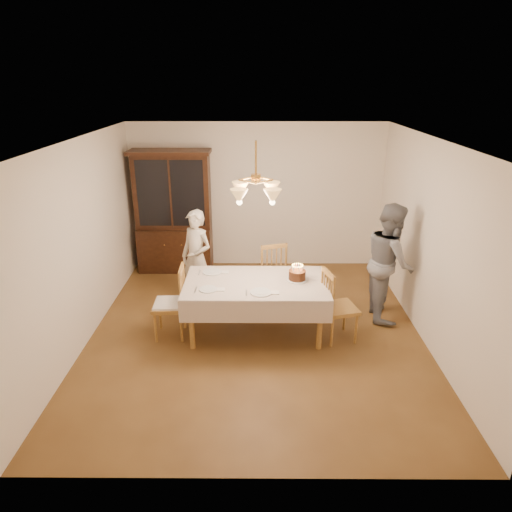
{
  "coord_description": "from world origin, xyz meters",
  "views": [
    {
      "loc": [
        0.03,
        -5.52,
        3.3
      ],
      "look_at": [
        0.0,
        0.2,
        1.05
      ],
      "focal_mm": 32.0,
      "sensor_mm": 36.0,
      "label": 1
    }
  ],
  "objects_px": {
    "dining_table": "(256,287)",
    "birthday_cake": "(297,275)",
    "elderly_woman": "(197,257)",
    "chair_far_side": "(270,274)",
    "china_hutch": "(174,214)"
  },
  "relations": [
    {
      "from": "dining_table",
      "to": "chair_far_side",
      "type": "height_order",
      "value": "chair_far_side"
    },
    {
      "from": "china_hutch",
      "to": "chair_far_side",
      "type": "relative_size",
      "value": 2.16
    },
    {
      "from": "dining_table",
      "to": "chair_far_side",
      "type": "relative_size",
      "value": 1.9
    },
    {
      "from": "dining_table",
      "to": "birthday_cake",
      "type": "bearing_deg",
      "value": 6.61
    },
    {
      "from": "elderly_woman",
      "to": "dining_table",
      "type": "bearing_deg",
      "value": -11.66
    },
    {
      "from": "china_hutch",
      "to": "elderly_woman",
      "type": "distance_m",
      "value": 1.47
    },
    {
      "from": "chair_far_side",
      "to": "birthday_cake",
      "type": "bearing_deg",
      "value": -69.48
    },
    {
      "from": "chair_far_side",
      "to": "china_hutch",
      "type": "bearing_deg",
      "value": 142.53
    },
    {
      "from": "dining_table",
      "to": "china_hutch",
      "type": "relative_size",
      "value": 0.88
    },
    {
      "from": "birthday_cake",
      "to": "chair_far_side",
      "type": "bearing_deg",
      "value": 110.52
    },
    {
      "from": "chair_far_side",
      "to": "birthday_cake",
      "type": "height_order",
      "value": "chair_far_side"
    },
    {
      "from": "dining_table",
      "to": "birthday_cake",
      "type": "xyz_separation_m",
      "value": [
        0.55,
        0.06,
        0.14
      ]
    },
    {
      "from": "china_hutch",
      "to": "elderly_woman",
      "type": "xyz_separation_m",
      "value": [
        0.56,
        -1.33,
        -0.3
      ]
    },
    {
      "from": "chair_far_side",
      "to": "elderly_woman",
      "type": "distance_m",
      "value": 1.16
    },
    {
      "from": "dining_table",
      "to": "elderly_woman",
      "type": "distance_m",
      "value": 1.3
    }
  ]
}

